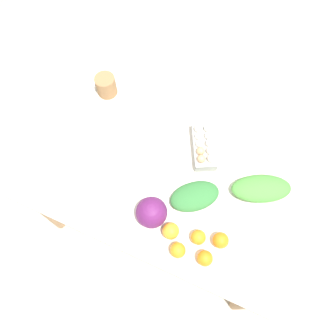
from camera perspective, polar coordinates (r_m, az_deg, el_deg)
name	(u,v)px	position (r m, az deg, el deg)	size (l,w,h in m)	color
ground_plane	(168,209)	(2.39, 0.00, -7.17)	(8.00, 8.00, 0.00)	#B2A899
dining_table	(168,176)	(1.80, 0.00, -1.36)	(1.42, 0.94, 0.71)	silver
cabbage_purple	(152,212)	(1.56, -2.89, -7.73)	(0.15, 0.15, 0.15)	#601E5B
egg_carton	(204,146)	(1.74, 6.30, 3.87)	(0.22, 0.29, 0.09)	#A8A8A3
paper_bag	(106,85)	(1.96, -10.73, 13.94)	(0.11, 0.11, 0.12)	#997047
greens_bunch_kale	(195,196)	(1.64, 4.67, -4.92)	(0.25, 0.15, 0.07)	#337538
greens_bunch_beet_tops	(261,188)	(1.70, 15.91, -3.45)	(0.30, 0.15, 0.08)	#4C933D
orange_0	(198,237)	(1.58, 5.30, -11.91)	(0.07, 0.07, 0.07)	orange
orange_1	(171,231)	(1.57, 0.48, -10.90)	(0.08, 0.08, 0.08)	orange
orange_2	(221,240)	(1.59, 9.15, -12.33)	(0.08, 0.08, 0.08)	orange
orange_3	(205,258)	(1.56, 6.45, -15.36)	(0.07, 0.07, 0.07)	orange
orange_4	(178,250)	(1.56, 1.72, -14.12)	(0.07, 0.07, 0.07)	orange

